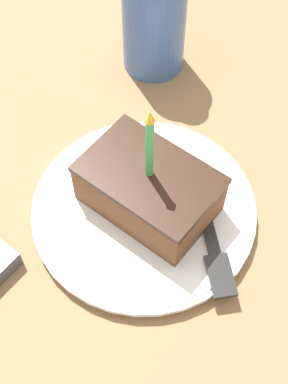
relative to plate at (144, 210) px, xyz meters
The scene contains 5 objects.
ground_plane 0.03m from the plate, 61.40° to the left, with size 2.40×2.40×0.04m.
plate is the anchor object (origin of this frame).
cake_slice 0.04m from the plate, ahead, with size 0.09×0.13×0.14m.
fork 0.08m from the plate, 78.74° to the right, with size 0.13×0.13×0.00m.
bottle 0.24m from the plate, 35.11° to the left, with size 0.08×0.08×0.18m.
Camera 1 is at (-0.24, -0.19, 0.50)m, focal length 50.00 mm.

